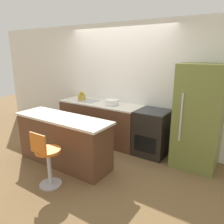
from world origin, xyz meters
TOP-DOWN VIEW (x-y plane):
  - ground_plane at (0.00, 0.00)m, footprint 14.00×14.00m
  - wall_back at (0.00, 0.70)m, footprint 8.00×0.06m
  - back_counter at (-0.29, 0.34)m, footprint 1.93×0.65m
  - kitchen_island at (-0.19, -0.91)m, footprint 1.88×0.59m
  - oven_range at (0.99, 0.34)m, footprint 0.62×0.66m
  - refrigerator at (1.83, 0.34)m, footprint 0.74×0.69m
  - stool_chair at (0.14, -1.57)m, footprint 0.38×0.38m
  - kettle at (-0.81, 0.33)m, footprint 0.18×0.18m
  - mixing_bowl at (0.04, 0.33)m, footprint 0.30×0.30m

SIDE VIEW (x-z plane):
  - ground_plane at x=0.00m, z-range 0.00..0.00m
  - stool_chair at x=0.14m, z-range -0.01..0.89m
  - back_counter at x=-0.29m, z-range 0.00..0.89m
  - kitchen_island at x=-0.19m, z-range 0.00..0.89m
  - oven_range at x=0.99m, z-range 0.00..0.89m
  - refrigerator at x=1.83m, z-range 0.00..1.81m
  - mixing_bowl at x=0.04m, z-range 0.89..1.00m
  - kettle at x=-0.81m, z-range 0.87..1.08m
  - wall_back at x=0.00m, z-range 0.00..2.60m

